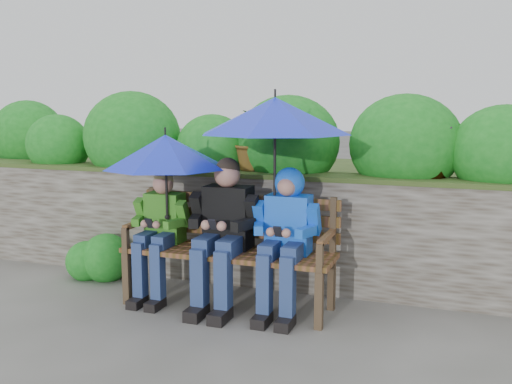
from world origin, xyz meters
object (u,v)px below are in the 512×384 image
(boy_right, at_px, (285,229))
(umbrella_right, at_px, (275,116))
(boy_middle, at_px, (223,227))
(umbrella_left, at_px, (166,151))
(park_bench, at_px, (231,242))
(boy_left, at_px, (160,228))

(boy_right, relative_size, umbrella_right, 0.97)
(boy_middle, bearing_deg, umbrella_left, -179.56)
(park_bench, xyz_separation_m, umbrella_right, (0.38, -0.03, 1.03))
(boy_right, distance_m, umbrella_left, 1.16)
(park_bench, relative_size, umbrella_right, 1.46)
(boy_middle, bearing_deg, park_bench, 70.90)
(park_bench, xyz_separation_m, boy_left, (-0.61, -0.08, 0.09))
(boy_left, height_order, boy_right, boy_right)
(boy_left, height_order, umbrella_right, umbrella_right)
(boy_middle, bearing_deg, umbrella_right, 8.73)
(boy_middle, distance_m, umbrella_left, 0.77)
(boy_left, bearing_deg, boy_middle, -1.28)
(boy_middle, height_order, boy_right, boy_middle)
(boy_left, bearing_deg, boy_right, 0.32)
(boy_left, bearing_deg, umbrella_left, -11.64)
(boy_left, bearing_deg, park_bench, 7.10)
(boy_right, distance_m, umbrella_right, 0.87)
(boy_left, bearing_deg, umbrella_right, 2.87)
(boy_left, xyz_separation_m, umbrella_right, (0.99, 0.05, 0.94))
(umbrella_left, relative_size, umbrella_right, 0.87)
(park_bench, distance_m, umbrella_left, 0.91)
(umbrella_left, bearing_deg, boy_left, 168.36)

